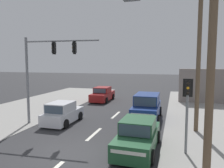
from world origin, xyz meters
TOP-DOWN VIEW (x-y plane):
  - ground_plane at (0.00, 0.00)m, footprint 140.00×140.00m
  - lane_dash_mid at (0.00, 3.00)m, footprint 0.20×2.40m
  - lane_dash_far at (0.00, 8.00)m, footprint 0.20×2.40m
  - utility_pole_foreground_right at (5.53, -1.41)m, footprint 3.78×0.36m
  - utility_pole_midground_right at (5.93, 5.28)m, footprint 1.80×0.26m
  - traffic_signal_mast at (-3.99, 4.01)m, footprint 5.28×0.53m
  - pedestal_signal_right_kerb at (5.17, 1.56)m, footprint 0.44×0.29m
  - suv_oncoming_mid at (2.58, 7.48)m, footprint 2.08×4.55m
  - sedan_oncoming_near at (2.92, 1.36)m, footprint 1.97×4.28m
  - hatchback_crossing_left at (-2.99, 4.60)m, footprint 1.79×3.64m
  - sedan_receding_far at (-3.14, 13.88)m, footprint 1.91×4.25m

SIDE VIEW (x-z plane):
  - ground_plane at x=0.00m, z-range 0.00..0.00m
  - lane_dash_mid at x=0.00m, z-range 0.00..0.01m
  - lane_dash_far at x=0.00m, z-range 0.00..0.01m
  - hatchback_crossing_left at x=-2.99m, z-range -0.06..1.47m
  - sedan_oncoming_near at x=2.92m, z-range -0.08..1.48m
  - sedan_receding_far at x=-3.14m, z-range -0.08..1.48m
  - suv_oncoming_mid at x=2.58m, z-range -0.06..1.83m
  - pedestal_signal_right_kerb at x=5.17m, z-range 0.64..4.20m
  - traffic_signal_mast at x=-3.99m, z-range 1.15..7.15m
  - utility_pole_foreground_right at x=5.53m, z-range 0.36..9.51m
  - utility_pole_midground_right at x=5.93m, z-range 0.24..10.64m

